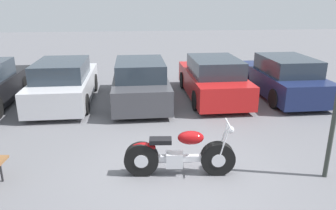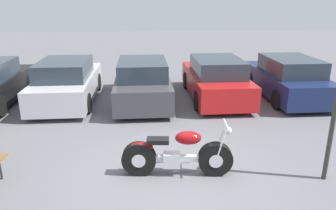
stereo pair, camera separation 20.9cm
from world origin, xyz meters
TOP-DOWN VIEW (x-y plane):
  - ground_plane at (0.00, 0.00)m, footprint 60.00×60.00m
  - motorcycle at (0.01, -0.17)m, footprint 2.24×0.66m
  - parked_car_silver at (-3.17, 5.03)m, footprint 1.86×4.37m
  - parked_car_dark_grey at (-0.61, 4.85)m, footprint 1.86×4.37m
  - parked_car_red at (1.96, 5.01)m, footprint 1.86×4.37m
  - parked_car_navy at (4.53, 4.93)m, footprint 1.86×4.37m

SIDE VIEW (x-z plane):
  - ground_plane at x=0.00m, z-range 0.00..0.00m
  - motorcycle at x=0.01m, z-range -0.12..0.99m
  - parked_car_silver at x=-3.17m, z-range -0.05..1.42m
  - parked_car_dark_grey at x=-0.61m, z-range -0.05..1.42m
  - parked_car_red at x=1.96m, z-range -0.05..1.42m
  - parked_car_navy at x=4.53m, z-range -0.05..1.42m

